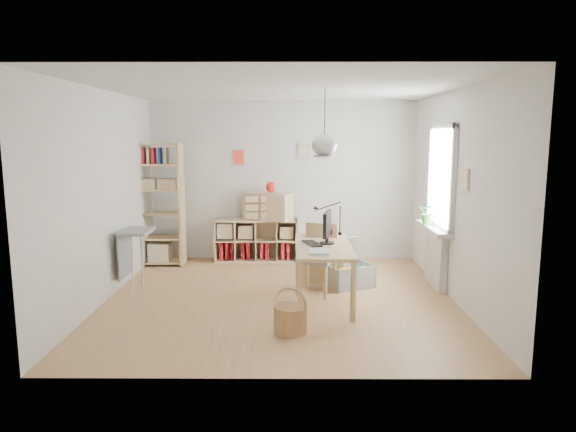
{
  "coord_description": "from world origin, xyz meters",
  "views": [
    {
      "loc": [
        0.14,
        -6.49,
        2.12
      ],
      "look_at": [
        0.1,
        0.3,
        1.05
      ],
      "focal_mm": 32.0,
      "sensor_mm": 36.0,
      "label": 1
    }
  ],
  "objects_px": {
    "chair": "(318,254)",
    "monitor": "(327,226)",
    "desk": "(323,252)",
    "storage_chest": "(348,271)",
    "cube_shelf": "(255,243)",
    "tall_bookshelf": "(158,199)",
    "drawer_chest": "(268,206)"
  },
  "relations": [
    {
      "from": "tall_bookshelf",
      "to": "chair",
      "type": "xyz_separation_m",
      "value": [
        2.54,
        -1.54,
        -0.56
      ]
    },
    {
      "from": "desk",
      "to": "tall_bookshelf",
      "type": "distance_m",
      "value": 3.27
    },
    {
      "from": "storage_chest",
      "to": "drawer_chest",
      "type": "bearing_deg",
      "value": 105.83
    },
    {
      "from": "drawer_chest",
      "to": "tall_bookshelf",
      "type": "bearing_deg",
      "value": -149.01
    },
    {
      "from": "desk",
      "to": "storage_chest",
      "type": "distance_m",
      "value": 0.96
    },
    {
      "from": "storage_chest",
      "to": "drawer_chest",
      "type": "relative_size",
      "value": 1.12
    },
    {
      "from": "storage_chest",
      "to": "monitor",
      "type": "distance_m",
      "value": 1.08
    },
    {
      "from": "desk",
      "to": "storage_chest",
      "type": "relative_size",
      "value": 1.69
    },
    {
      "from": "chair",
      "to": "storage_chest",
      "type": "height_order",
      "value": "chair"
    },
    {
      "from": "chair",
      "to": "drawer_chest",
      "type": "xyz_separation_m",
      "value": [
        -0.76,
        1.78,
        0.41
      ]
    },
    {
      "from": "desk",
      "to": "chair",
      "type": "bearing_deg",
      "value": 96.18
    },
    {
      "from": "cube_shelf",
      "to": "drawer_chest",
      "type": "height_order",
      "value": "drawer_chest"
    },
    {
      "from": "storage_chest",
      "to": "cube_shelf",
      "type": "bearing_deg",
      "value": 109.78
    },
    {
      "from": "storage_chest",
      "to": "drawer_chest",
      "type": "height_order",
      "value": "drawer_chest"
    },
    {
      "from": "tall_bookshelf",
      "to": "drawer_chest",
      "type": "relative_size",
      "value": 2.52
    },
    {
      "from": "desk",
      "to": "drawer_chest",
      "type": "height_order",
      "value": "drawer_chest"
    },
    {
      "from": "desk",
      "to": "monitor",
      "type": "height_order",
      "value": "monitor"
    },
    {
      "from": "drawer_chest",
      "to": "cube_shelf",
      "type": "bearing_deg",
      "value": -167.33
    },
    {
      "from": "desk",
      "to": "drawer_chest",
      "type": "relative_size",
      "value": 1.89
    },
    {
      "from": "storage_chest",
      "to": "monitor",
      "type": "bearing_deg",
      "value": -141.74
    },
    {
      "from": "storage_chest",
      "to": "monitor",
      "type": "relative_size",
      "value": 1.86
    },
    {
      "from": "desk",
      "to": "storage_chest",
      "type": "bearing_deg",
      "value": 61.97
    },
    {
      "from": "chair",
      "to": "storage_chest",
      "type": "bearing_deg",
      "value": 59.56
    },
    {
      "from": "cube_shelf",
      "to": "storage_chest",
      "type": "bearing_deg",
      "value": -46.1
    },
    {
      "from": "tall_bookshelf",
      "to": "monitor",
      "type": "height_order",
      "value": "tall_bookshelf"
    },
    {
      "from": "desk",
      "to": "cube_shelf",
      "type": "xyz_separation_m",
      "value": [
        -1.02,
        2.23,
        -0.36
      ]
    },
    {
      "from": "cube_shelf",
      "to": "drawer_chest",
      "type": "distance_m",
      "value": 0.69
    },
    {
      "from": "chair",
      "to": "monitor",
      "type": "relative_size",
      "value": 1.96
    },
    {
      "from": "cube_shelf",
      "to": "chair",
      "type": "distance_m",
      "value": 2.08
    },
    {
      "from": "desk",
      "to": "monitor",
      "type": "bearing_deg",
      "value": 58.76
    },
    {
      "from": "cube_shelf",
      "to": "monitor",
      "type": "height_order",
      "value": "monitor"
    },
    {
      "from": "cube_shelf",
      "to": "drawer_chest",
      "type": "xyz_separation_m",
      "value": [
        0.22,
        -0.04,
        0.65
      ]
    }
  ]
}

